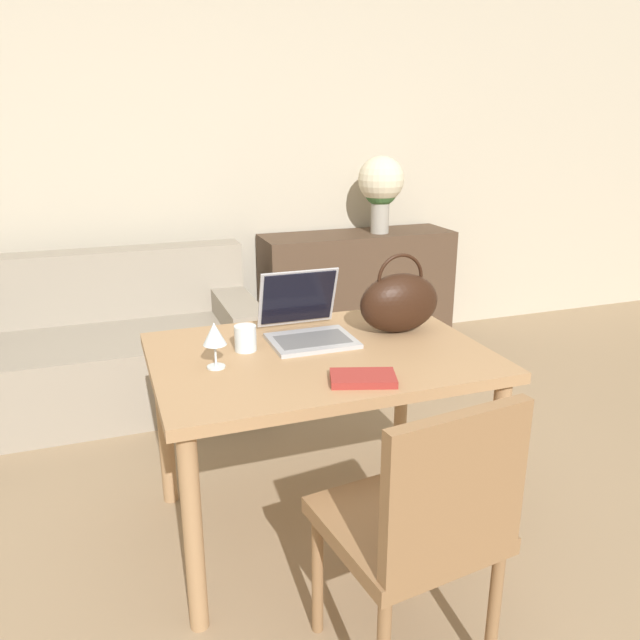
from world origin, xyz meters
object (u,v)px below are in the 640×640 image
object	(u,v)px
chair	(422,521)
handbag	(399,302)
laptop	(305,320)
flower_vase	(381,185)
drinking_glass	(245,338)
wine_glass	(214,335)
couch	(99,355)

from	to	relation	value
chair	handbag	xyz separation A→B (m)	(0.34, 0.84, 0.35)
laptop	flower_vase	distance (m)	1.94
handbag	flower_vase	distance (m)	1.83
drinking_glass	flower_vase	xyz separation A→B (m)	(1.31, 1.67, 0.34)
drinking_glass	handbag	distance (m)	0.62
wine_glass	flower_vase	distance (m)	2.32
laptop	drinking_glass	bearing A→B (deg)	-163.96
flower_vase	chair	bearing A→B (deg)	-112.40
chair	wine_glass	size ratio (longest dim) A/B	5.50
handbag	flower_vase	bearing A→B (deg)	67.43
chair	flower_vase	distance (m)	2.79
couch	wine_glass	distance (m)	1.65
chair	laptop	distance (m)	0.96
couch	drinking_glass	world-z (taller)	drinking_glass
chair	flower_vase	bearing A→B (deg)	60.22
chair	handbag	bearing A→B (deg)	60.57
drinking_glass	flower_vase	world-z (taller)	flower_vase
couch	handbag	bearing A→B (deg)	-50.18
chair	drinking_glass	bearing A→B (deg)	100.79
chair	drinking_glass	xyz separation A→B (m)	(-0.28, 0.84, 0.28)
chair	drinking_glass	world-z (taller)	chair
laptop	handbag	xyz separation A→B (m)	(0.36, -0.07, 0.06)
drinking_glass	wine_glass	size ratio (longest dim) A/B	0.58
wine_glass	handbag	bearing A→B (deg)	9.72
laptop	flower_vase	bearing A→B (deg)	56.47
handbag	flower_vase	size ratio (longest dim) A/B	0.65
drinking_glass	handbag	xyz separation A→B (m)	(0.62, 0.00, 0.08)
drinking_glass	wine_glass	world-z (taller)	wine_glass
drinking_glass	flower_vase	distance (m)	2.15
couch	chair	bearing A→B (deg)	-70.09
chair	flower_vase	xyz separation A→B (m)	(1.04, 2.51, 0.62)
laptop	handbag	world-z (taller)	handbag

